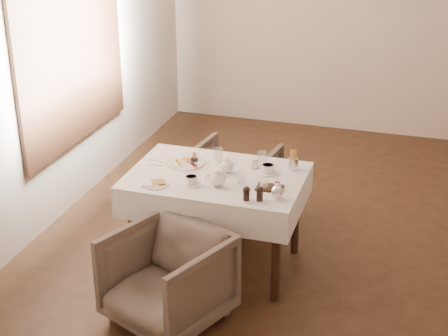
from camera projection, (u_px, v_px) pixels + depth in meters
room at (70, 25)px, 5.74m from camera, size 5.00×5.00×5.00m
table at (216, 189)px, 5.07m from camera, size 1.28×0.88×0.75m
armchair_near at (167, 279)px, 4.54m from camera, size 0.92×0.93×0.65m
armchair_far at (233, 182)px, 5.93m from camera, size 0.76×0.78×0.64m
breakfast_plate at (186, 162)px, 5.21m from camera, size 0.30×0.30×0.04m
side_plate at (155, 184)px, 4.86m from camera, size 0.19×0.18×0.02m
teapot_centre at (227, 165)px, 5.04m from camera, size 0.17×0.14×0.12m
teapot_front at (218, 177)px, 4.83m from camera, size 0.19×0.17×0.13m
creamer at (254, 163)px, 5.12m from camera, size 0.08×0.08×0.07m
teacup_near at (191, 181)px, 4.86m from camera, size 0.13×0.13×0.07m
teacup_far at (268, 169)px, 5.03m from camera, size 0.14×0.14×0.07m
glass_left at (218, 154)px, 5.25m from camera, size 0.09×0.09×0.10m
glass_mid at (241, 177)px, 4.88m from camera, size 0.08×0.08×0.09m
glass_right at (262, 158)px, 5.18m from camera, size 0.10×0.10×0.10m
condiment_board at (270, 187)px, 4.80m from camera, size 0.19×0.13×0.05m
pepper_mill_left at (246, 193)px, 4.62m from camera, size 0.06×0.06×0.10m
pepper_mill_right at (260, 194)px, 4.62m from camera, size 0.06×0.06×0.11m
silver_pot at (277, 191)px, 4.65m from camera, size 0.11×0.09×0.11m
fries_cup at (293, 161)px, 5.08m from camera, size 0.08×0.08×0.16m
cutlery_fork at (160, 162)px, 5.23m from camera, size 0.18×0.07×0.00m
cutlery_knife at (150, 164)px, 5.19m from camera, size 0.21×0.02×0.00m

